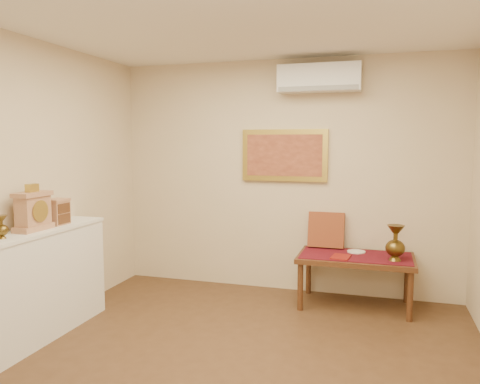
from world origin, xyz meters
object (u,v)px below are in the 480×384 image
at_px(display_ledge, 19,292).
at_px(low_table, 356,262).
at_px(mantel_clock, 33,211).
at_px(wooden_chest, 57,212).
at_px(brass_urn_tall, 396,239).

relative_size(display_ledge, low_table, 1.68).
height_order(display_ledge, mantel_clock, mantel_clock).
distance_m(mantel_clock, low_table, 3.22).
xyz_separation_m(wooden_chest, low_table, (2.66, 1.36, -0.62)).
bearing_deg(display_ledge, brass_urn_tall, 29.94).
xyz_separation_m(mantel_clock, wooden_chest, (0.01, 0.31, -0.05)).
relative_size(display_ledge, mantel_clock, 4.93).
xyz_separation_m(mantel_clock, low_table, (2.67, 1.67, -0.67)).
relative_size(mantel_clock, low_table, 0.34).
relative_size(brass_urn_tall, mantel_clock, 1.07).
height_order(wooden_chest, low_table, wooden_chest).
bearing_deg(brass_urn_tall, wooden_chest, -157.77).
bearing_deg(low_table, mantel_clock, -148.01).
height_order(brass_urn_tall, low_table, brass_urn_tall).
relative_size(mantel_clock, wooden_chest, 1.68).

